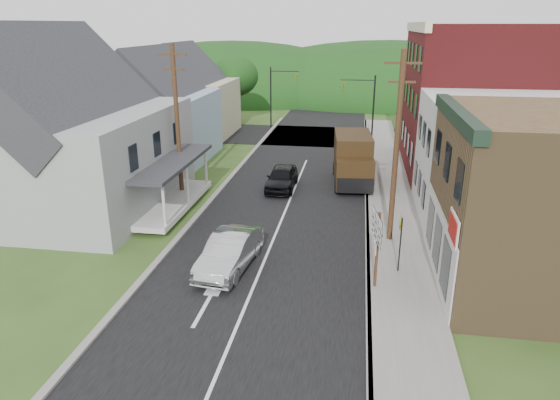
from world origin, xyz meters
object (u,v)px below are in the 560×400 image
at_px(dark_sedan, 282,178).
at_px(warning_sign, 400,235).
at_px(route_sign_cluster, 377,239).
at_px(silver_sedan, 230,252).
at_px(delivery_van, 353,160).

bearing_deg(dark_sedan, warning_sign, -58.22).
height_order(route_sign_cluster, warning_sign, route_sign_cluster).
relative_size(silver_sedan, route_sign_cluster, 1.49).
distance_m(silver_sedan, dark_sedan, 11.24).
height_order(dark_sedan, delivery_van, delivery_van).
xyz_separation_m(delivery_van, route_sign_cluster, (1.17, -14.00, 0.56)).
xyz_separation_m(silver_sedan, warning_sign, (7.11, 0.64, 1.01)).
bearing_deg(dark_sedan, delivery_van, 23.71).
height_order(silver_sedan, delivery_van, delivery_van).
relative_size(silver_sedan, dark_sedan, 1.08).
distance_m(dark_sedan, warning_sign, 12.51).
bearing_deg(silver_sedan, warning_sign, 11.29).
bearing_deg(dark_sedan, silver_sedan, -92.76).
relative_size(delivery_van, warning_sign, 2.32).
distance_m(delivery_van, warning_sign, 12.72).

